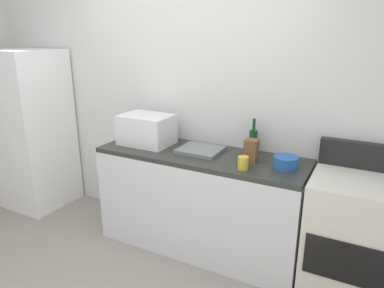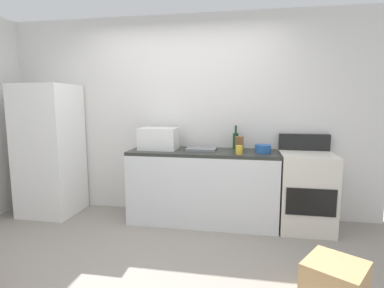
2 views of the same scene
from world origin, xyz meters
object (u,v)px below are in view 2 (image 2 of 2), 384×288
Objects in this scene: wine_bottle at (236,140)px; microwave at (159,139)px; coffee_mug at (239,150)px; cardboard_box_medium at (334,286)px; mixing_bowl at (263,149)px; refrigerator at (50,150)px; knife_block at (239,144)px; stove_oven at (306,190)px.

microwave is at bearing -168.41° from wine_bottle.
cardboard_box_medium is (0.72, -1.28, -0.77)m from coffee_mug.
mixing_bowl is at bearing 33.42° from coffee_mug.
wine_bottle reaches higher than mixing_bowl.
refrigerator reaches higher than coffee_mug.
coffee_mug is at bearing -88.91° from knife_block.
coffee_mug is at bearing -11.21° from microwave.
knife_block is at bearing 179.33° from stove_oven.
knife_block is 0.95× the size of mixing_bowl.
refrigerator reaches higher than mixing_bowl.
stove_oven is 1.87m from microwave.
wine_bottle is at bearing 165.94° from stove_oven.
knife_block is (1.00, -0.01, -0.05)m from microwave.
coffee_mug is 0.20m from knife_block.
stove_oven reaches higher than knife_block.
stove_oven reaches higher than cardboard_box_medium.
microwave is at bearing 179.54° from stove_oven.
wine_bottle is (2.44, 0.26, 0.15)m from refrigerator.
wine_bottle is at bearing 98.08° from coffee_mug.
stove_oven is at bearing 13.38° from coffee_mug.
stove_oven is 5.79× the size of mixing_bowl.
knife_block is 1.83m from cardboard_box_medium.
cardboard_box_medium is at bearing -72.79° from mixing_bowl.
stove_oven is at bearing -0.67° from knife_block.
refrigerator is 2.45m from wine_bottle.
refrigerator is 3.73× the size of microwave.
stove_oven is at bearing -14.06° from wine_bottle.
mixing_bowl is at bearing -179.43° from stove_oven.
coffee_mug is (1.01, -0.20, -0.09)m from microwave.
cardboard_box_medium is (0.73, -1.47, -0.81)m from knife_block.
stove_oven is 1.49m from cardboard_box_medium.
mixing_bowl is 1.71m from cardboard_box_medium.
refrigerator reaches higher than stove_oven.
refrigerator is 3.29m from stove_oven.
refrigerator reaches higher than wine_bottle.
wine_bottle is 0.78× the size of cardboard_box_medium.
cardboard_box_medium is (0.78, -1.67, -0.83)m from wine_bottle.
knife_block is (2.49, 0.06, 0.13)m from refrigerator.
stove_oven is at bearing 87.89° from cardboard_box_medium.
knife_block is at bearing 1.48° from refrigerator.
knife_block reaches higher than cardboard_box_medium.
mixing_bowl is at bearing -33.07° from wine_bottle.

